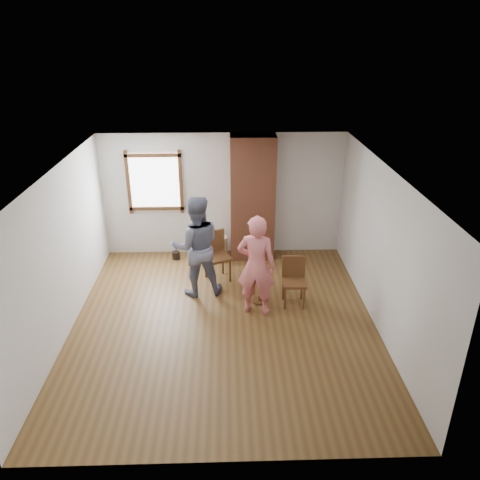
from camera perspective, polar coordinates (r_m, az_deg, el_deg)
name	(u,v)px	position (r m, az deg, el deg)	size (l,w,h in m)	color
ground	(224,323)	(7.93, -1.95, -10.03)	(5.50, 5.50, 0.00)	brown
room_shell	(219,208)	(7.63, -2.56, 3.86)	(5.04, 5.52, 2.62)	silver
brick_chimney	(252,199)	(9.60, 1.53, 5.06)	(0.90, 0.50, 2.60)	#AD5C3D
stoneware_crock	(218,247)	(9.89, -2.68, -0.92)	(0.39, 0.39, 0.50)	tan
dark_pot	(176,255)	(10.02, -7.80, -1.85)	(0.16, 0.16, 0.16)	black
dining_chair_left	(216,253)	(9.01, -2.95, -1.56)	(0.59, 0.59, 0.96)	brown
dining_chair_right	(294,278)	(8.28, 6.58, -4.62)	(0.42, 0.42, 0.87)	brown
side_table	(260,282)	(8.28, 2.44, -5.12)	(0.40, 0.40, 0.60)	brown
cake_plate	(260,272)	(8.19, 2.47, -3.90)	(0.18, 0.18, 0.01)	white
cake_slice	(261,270)	(8.17, 2.54, -3.69)	(0.08, 0.07, 0.06)	white
man	(196,246)	(8.36, -5.35, -0.78)	(0.91, 0.71, 1.88)	#131835
person_pink	(256,266)	(7.77, 2.01, -3.16)	(0.65, 0.43, 1.78)	#E07074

